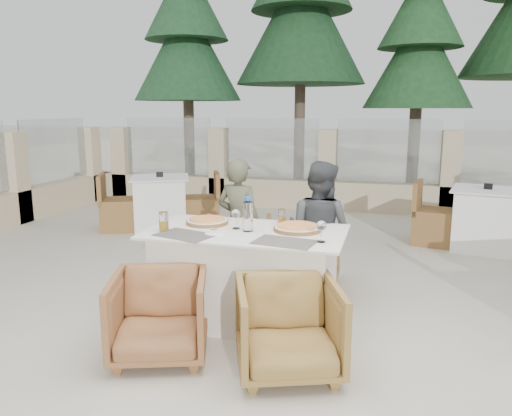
% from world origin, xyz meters
% --- Properties ---
extents(ground, '(80.00, 80.00, 0.00)m').
position_xyz_m(ground, '(0.00, 0.00, 0.00)').
color(ground, beige).
rests_on(ground, ground).
extents(sand_patch, '(30.00, 16.00, 0.01)m').
position_xyz_m(sand_patch, '(0.00, 14.00, 0.01)').
color(sand_patch, beige).
rests_on(sand_patch, ground).
extents(perimeter_wall_far, '(10.00, 0.34, 1.60)m').
position_xyz_m(perimeter_wall_far, '(0.00, 4.80, 0.80)').
color(perimeter_wall_far, '#C4B18A').
rests_on(perimeter_wall_far, ground).
extents(pine_far_left, '(2.42, 2.42, 5.50)m').
position_xyz_m(pine_far_left, '(-3.50, 7.00, 2.75)').
color(pine_far_left, '#1F4A28').
rests_on(pine_far_left, ground).
extents(pine_mid_left, '(2.86, 2.86, 6.50)m').
position_xyz_m(pine_mid_left, '(-1.00, 7.50, 3.25)').
color(pine_mid_left, '#1B4121').
rests_on(pine_mid_left, ground).
extents(pine_centre, '(2.20, 2.20, 5.00)m').
position_xyz_m(pine_centre, '(1.50, 7.20, 2.50)').
color(pine_centre, '#214D25').
rests_on(pine_centre, ground).
extents(dining_table, '(1.60, 0.90, 0.77)m').
position_xyz_m(dining_table, '(-0.04, -0.07, 0.39)').
color(dining_table, silver).
rests_on(dining_table, ground).
extents(placemat_near_left, '(0.52, 0.41, 0.00)m').
position_xyz_m(placemat_near_left, '(-0.46, -0.34, 0.77)').
color(placemat_near_left, '#5B554E').
rests_on(placemat_near_left, dining_table).
extents(placemat_near_right, '(0.49, 0.37, 0.00)m').
position_xyz_m(placemat_near_right, '(0.34, -0.34, 0.77)').
color(placemat_near_right, '#5F5B52').
rests_on(placemat_near_right, dining_table).
extents(pizza_left, '(0.43, 0.43, 0.05)m').
position_xyz_m(pizza_left, '(-0.43, 0.07, 0.79)').
color(pizza_left, '#EB5020').
rests_on(pizza_left, dining_table).
extents(pizza_right, '(0.44, 0.44, 0.05)m').
position_xyz_m(pizza_right, '(0.36, 0.04, 0.80)').
color(pizza_right, '#E3581E').
rests_on(pizza_right, dining_table).
extents(water_bottle, '(0.10, 0.10, 0.28)m').
position_xyz_m(water_bottle, '(-0.02, -0.09, 0.91)').
color(water_bottle, '#C2E4FF').
rests_on(water_bottle, dining_table).
extents(wine_glass_centre, '(0.10, 0.10, 0.18)m').
position_xyz_m(wine_glass_centre, '(-0.14, -0.03, 0.86)').
color(wine_glass_centre, silver).
rests_on(wine_glass_centre, dining_table).
extents(wine_glass_corner, '(0.10, 0.10, 0.18)m').
position_xyz_m(wine_glass_corner, '(0.60, -0.27, 0.86)').
color(wine_glass_corner, silver).
rests_on(wine_glass_corner, dining_table).
extents(beer_glass_left, '(0.08, 0.08, 0.16)m').
position_xyz_m(beer_glass_left, '(-0.68, -0.25, 0.85)').
color(beer_glass_left, gold).
rests_on(beer_glass_left, dining_table).
extents(beer_glass_right, '(0.07, 0.07, 0.13)m').
position_xyz_m(beer_glass_right, '(0.19, 0.22, 0.84)').
color(beer_glass_right, '#C57D1B').
rests_on(beer_glass_right, dining_table).
extents(olive_dish, '(0.13, 0.13, 0.04)m').
position_xyz_m(olive_dish, '(-0.25, -0.24, 0.79)').
color(olive_dish, white).
rests_on(olive_dish, dining_table).
extents(armchair_far_left, '(0.86, 0.87, 0.65)m').
position_xyz_m(armchair_far_left, '(-0.41, 0.88, 0.33)').
color(armchair_far_left, olive).
rests_on(armchair_far_left, ground).
extents(armchair_far_right, '(0.58, 0.60, 0.54)m').
position_xyz_m(armchair_far_right, '(0.33, 0.90, 0.27)').
color(armchair_far_right, olive).
rests_on(armchair_far_right, ground).
extents(armchair_near_left, '(0.84, 0.85, 0.62)m').
position_xyz_m(armchair_near_left, '(-0.46, -0.84, 0.31)').
color(armchair_near_left, '#905B34').
rests_on(armchair_near_left, ground).
extents(armchair_near_right, '(0.87, 0.88, 0.63)m').
position_xyz_m(armchair_near_right, '(0.47, -0.81, 0.31)').
color(armchair_near_right, olive).
rests_on(armchair_near_right, ground).
extents(diner_left, '(0.53, 0.41, 1.28)m').
position_xyz_m(diner_left, '(-0.34, 0.69, 0.64)').
color(diner_left, '#4E513A').
rests_on(diner_left, ground).
extents(diner_right, '(0.76, 0.67, 1.29)m').
position_xyz_m(diner_right, '(0.47, 0.52, 0.65)').
color(diner_right, '#3C3F41').
rests_on(diner_right, ground).
extents(bg_table_a, '(1.83, 1.41, 0.77)m').
position_xyz_m(bg_table_a, '(-2.17, 2.72, 0.39)').
color(bg_table_a, white).
rests_on(bg_table_a, ground).
extents(bg_table_b, '(1.76, 1.11, 0.77)m').
position_xyz_m(bg_table_b, '(2.24, 2.76, 0.39)').
color(bg_table_b, white).
rests_on(bg_table_b, ground).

